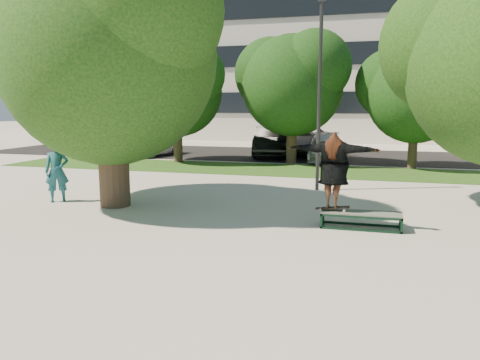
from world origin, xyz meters
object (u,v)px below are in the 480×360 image
(bystander, at_px, (57,171))
(car_silver_b, at_px, (326,147))
(car_silver_a, at_px, (155,144))
(car_grey, at_px, (305,140))
(lamppost, at_px, (319,94))
(grind_box, at_px, (361,220))
(tree_left, at_px, (107,44))
(car_dark, at_px, (271,142))

(bystander, distance_m, car_silver_b, 14.24)
(car_silver_a, height_order, car_grey, car_grey)
(lamppost, distance_m, grind_box, 5.74)
(car_silver_b, bearing_deg, car_silver_a, 173.26)
(tree_left, xyz_separation_m, car_dark, (1.71, 13.75, -3.60))
(car_silver_a, bearing_deg, car_silver_b, 11.36)
(lamppost, bearing_deg, car_silver_b, 93.30)
(lamppost, distance_m, car_grey, 11.90)
(car_grey, bearing_deg, grind_box, -77.83)
(car_grey, xyz_separation_m, car_silver_b, (1.43, -2.82, -0.11))
(bystander, bearing_deg, tree_left, -32.20)
(grind_box, relative_size, car_silver_a, 0.47)
(car_dark, bearing_deg, lamppost, -78.90)
(car_dark, xyz_separation_m, car_silver_b, (3.09, -1.17, -0.14))
(bystander, relative_size, car_silver_a, 0.47)
(car_silver_a, bearing_deg, lamppost, -30.24)
(lamppost, height_order, car_silver_a, lamppost)
(tree_left, relative_size, grind_box, 3.95)
(lamppost, relative_size, car_grey, 1.07)
(tree_left, relative_size, car_silver_a, 1.86)
(car_silver_a, xyz_separation_m, car_dark, (6.35, 1.35, 0.17))
(lamppost, height_order, grind_box, lamppost)
(grind_box, distance_m, car_grey, 16.55)
(lamppost, bearing_deg, car_grey, 99.54)
(grind_box, relative_size, bystander, 0.99)
(lamppost, height_order, car_dark, lamppost)
(car_dark, bearing_deg, car_silver_a, -176.96)
(grind_box, xyz_separation_m, bystander, (-8.60, 0.75, 0.72))
(bystander, xyz_separation_m, car_silver_b, (6.60, 12.61, -0.22))
(lamppost, xyz_separation_m, car_silver_b, (-0.50, 8.68, -2.46))
(tree_left, relative_size, bystander, 3.92)
(car_silver_a, bearing_deg, car_dark, 22.25)
(car_silver_a, height_order, car_silver_b, car_silver_b)
(car_silver_b, bearing_deg, lamppost, -94.51)
(tree_left, bearing_deg, car_silver_a, 110.54)
(lamppost, relative_size, grind_box, 3.39)
(car_silver_a, relative_size, car_silver_b, 0.81)
(tree_left, height_order, grind_box, tree_left)
(tree_left, xyz_separation_m, bystander, (-1.81, -0.03, -3.52))
(grind_box, height_order, car_dark, car_dark)
(lamppost, bearing_deg, grind_box, -72.23)
(car_silver_a, height_order, car_dark, car_dark)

